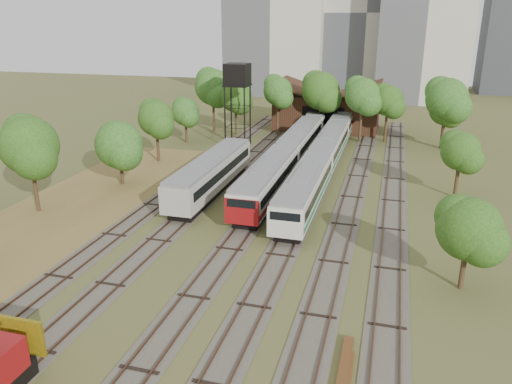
% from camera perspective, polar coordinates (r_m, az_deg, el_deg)
% --- Properties ---
extents(ground, '(240.00, 240.00, 0.00)m').
position_cam_1_polar(ground, '(29.69, -5.82, -15.53)').
color(ground, '#475123').
rests_on(ground, ground).
extents(dry_grass_patch, '(14.00, 60.00, 0.04)m').
position_cam_1_polar(dry_grass_patch, '(44.31, -24.22, -4.93)').
color(dry_grass_patch, brown).
rests_on(dry_grass_patch, ground).
extents(tracks, '(24.60, 80.00, 0.19)m').
position_cam_1_polar(tracks, '(51.45, 3.49, 0.10)').
color(tracks, '#4C473D').
rests_on(tracks, ground).
extents(railcar_red_set, '(2.94, 34.58, 3.63)m').
position_cam_1_polar(railcar_red_set, '(56.61, 3.45, 3.88)').
color(railcar_red_set, black).
rests_on(railcar_red_set, ground).
extents(railcar_green_set, '(2.87, 52.08, 3.55)m').
position_cam_1_polar(railcar_green_set, '(62.78, 8.42, 5.21)').
color(railcar_green_set, black).
rests_on(railcar_green_set, ground).
extents(railcar_rear, '(2.77, 16.08, 3.42)m').
position_cam_1_polar(railcar_rear, '(82.83, 7.49, 8.60)').
color(railcar_rear, black).
rests_on(railcar_rear, ground).
extents(old_grey_coach, '(2.97, 18.00, 3.68)m').
position_cam_1_polar(old_grey_coach, '(50.76, -5.13, 2.12)').
color(old_grey_coach, black).
rests_on(old_grey_coach, ground).
extents(water_tower, '(3.24, 3.24, 11.21)m').
position_cam_1_polar(water_tower, '(68.69, -2.15, 13.02)').
color(water_tower, black).
rests_on(water_tower, ground).
extents(maintenance_shed, '(16.45, 11.55, 7.58)m').
position_cam_1_polar(maintenance_shed, '(82.41, 8.21, 9.29)').
color(maintenance_shed, '#331F12').
rests_on(maintenance_shed, ground).
extents(tree_band_left, '(8.59, 54.29, 8.84)m').
position_cam_1_polar(tree_band_left, '(47.64, -22.38, 3.54)').
color(tree_band_left, '#382616').
rests_on(tree_band_left, ground).
extents(tree_band_far, '(39.11, 9.22, 9.74)m').
position_cam_1_polar(tree_band_far, '(73.97, 7.03, 11.08)').
color(tree_band_far, '#382616').
rests_on(tree_band_far, ground).
extents(tree_band_right, '(5.54, 43.86, 7.35)m').
position_cam_1_polar(tree_band_right, '(53.33, 21.76, 4.69)').
color(tree_band_right, '#382616').
rests_on(tree_band_right, ground).
extents(tower_centre, '(20.00, 18.00, 36.00)m').
position_cam_1_polar(tower_centre, '(122.81, 12.82, 19.32)').
color(tower_centre, '#B7B4A6').
rests_on(tower_centre, ground).
extents(tower_far_right, '(12.00, 12.00, 28.00)m').
position_cam_1_polar(tower_far_right, '(134.91, 27.18, 16.01)').
color(tower_far_right, '#3C3F43').
rests_on(tower_far_right, ground).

